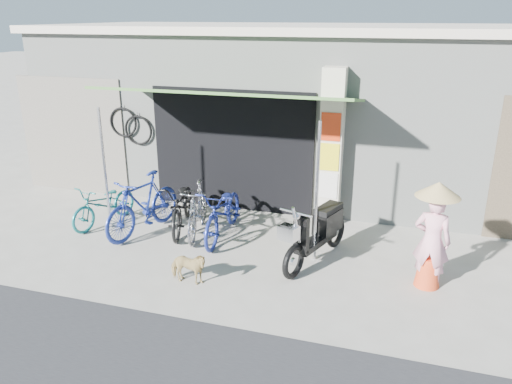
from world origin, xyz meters
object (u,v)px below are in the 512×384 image
(bike_silver, at_px, (197,210))
(moped, at_px, (318,233))
(bike_blue, at_px, (143,204))
(bike_black, at_px, (183,205))
(nun, at_px, (433,236))
(bike_teal, at_px, (104,204))
(bike_navy, at_px, (224,212))
(street_dog, at_px, (188,268))

(bike_silver, relative_size, moped, 0.86)
(bike_blue, height_order, bike_black, bike_blue)
(bike_blue, xyz_separation_m, nun, (5.05, -0.49, 0.26))
(moped, bearing_deg, nun, 8.56)
(bike_teal, relative_size, bike_blue, 0.83)
(bike_teal, xyz_separation_m, bike_silver, (1.92, 0.09, 0.08))
(bike_silver, xyz_separation_m, bike_navy, (0.50, 0.03, 0.01))
(bike_black, height_order, bike_silver, bike_silver)
(bike_blue, relative_size, nun, 1.14)
(bike_navy, distance_m, nun, 3.65)
(bike_black, relative_size, nun, 1.11)
(bike_black, distance_m, bike_silver, 0.39)
(bike_teal, bearing_deg, bike_black, 22.02)
(street_dog, bearing_deg, bike_teal, 57.30)
(bike_teal, distance_m, bike_silver, 1.93)
(bike_navy, bearing_deg, street_dog, -89.88)
(street_dog, xyz_separation_m, moped, (1.73, 1.33, 0.24))
(bike_blue, bearing_deg, nun, 8.86)
(bike_teal, height_order, street_dog, bike_teal)
(bike_teal, bearing_deg, street_dog, -19.69)
(bike_black, height_order, moped, moped)
(bike_black, height_order, nun, nun)
(bike_silver, height_order, street_dog, bike_silver)
(bike_navy, bearing_deg, moped, -15.80)
(bike_navy, bearing_deg, bike_teal, -179.68)
(bike_teal, xyz_separation_m, bike_navy, (2.42, 0.12, 0.08))
(bike_black, bearing_deg, bike_teal, 173.31)
(bike_navy, relative_size, nun, 1.14)
(moped, bearing_deg, bike_blue, -163.71)
(bike_black, bearing_deg, bike_navy, -22.57)
(bike_teal, relative_size, nun, 0.95)
(bike_teal, xyz_separation_m, nun, (5.98, -0.64, 0.41))
(bike_silver, xyz_separation_m, moped, (2.32, -0.40, 0.01))
(street_dog, height_order, moped, moped)
(bike_black, xyz_separation_m, street_dog, (0.95, -1.87, -0.22))
(bike_blue, bearing_deg, moped, 11.56)
(bike_black, distance_m, street_dog, 2.11)
(bike_navy, relative_size, street_dog, 2.98)
(bike_blue, bearing_deg, bike_teal, -174.34)
(bike_black, distance_m, nun, 4.52)
(street_dog, bearing_deg, moped, -51.98)
(street_dog, distance_m, nun, 3.66)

